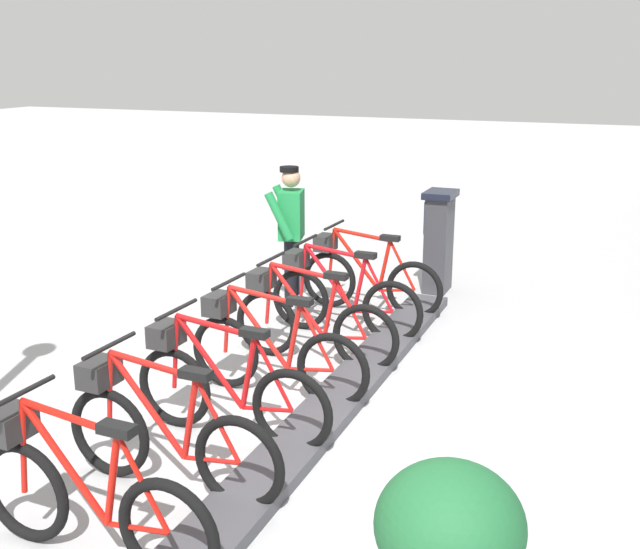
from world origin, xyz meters
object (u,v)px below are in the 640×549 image
at_px(bike_docked_6, 82,494).
at_px(planter_bush, 449,544).
at_px(payment_kiosk, 439,240).
at_px(bike_docked_5, 162,433).
at_px(bike_docked_3, 270,350).
at_px(worker_near_rack, 291,231).
at_px(bike_docked_1, 339,296).
at_px(bike_docked_4, 222,386).
at_px(bike_docked_0, 365,276).
at_px(bike_docked_2, 308,320).

bearing_deg(bike_docked_6, planter_bush, -175.41).
bearing_deg(payment_kiosk, bike_docked_5, 83.91).
bearing_deg(bike_docked_5, bike_docked_3, -90.00).
relative_size(bike_docked_6, worker_near_rack, 1.04).
height_order(bike_docked_1, worker_near_rack, worker_near_rack).
distance_m(payment_kiosk, planter_bush, 6.23).
bearing_deg(bike_docked_6, bike_docked_4, -90.00).
height_order(payment_kiosk, bike_docked_6, payment_kiosk).
relative_size(bike_docked_5, worker_near_rack, 1.04).
bearing_deg(planter_bush, bike_docked_5, -17.42).
bearing_deg(bike_docked_6, bike_docked_0, -90.00).
bearing_deg(payment_kiosk, bike_docked_4, 82.79).
bearing_deg(bike_docked_5, bike_docked_6, 90.00).
height_order(bike_docked_2, bike_docked_3, same).
height_order(bike_docked_6, planter_bush, bike_docked_6).
xyz_separation_m(bike_docked_4, bike_docked_5, (0.00, 0.84, 0.00)).
bearing_deg(bike_docked_0, payment_kiosk, -116.47).
relative_size(bike_docked_1, bike_docked_6, 1.00).
relative_size(worker_near_rack, planter_bush, 1.71).
bearing_deg(bike_docked_5, worker_near_rack, -77.68).
xyz_separation_m(bike_docked_3, bike_docked_6, (0.00, 2.53, 0.00)).
xyz_separation_m(bike_docked_5, planter_bush, (-2.14, 0.67, 0.11)).
bearing_deg(payment_kiosk, bike_docked_0, 63.53).
bearing_deg(bike_docked_0, bike_docked_4, 90.00).
bearing_deg(payment_kiosk, worker_near_rack, 39.65).
height_order(bike_docked_1, bike_docked_5, same).
height_order(payment_kiosk, bike_docked_3, payment_kiosk).
relative_size(bike_docked_4, bike_docked_5, 1.00).
distance_m(bike_docked_0, bike_docked_1, 0.84).
xyz_separation_m(bike_docked_5, worker_near_rack, (0.90, -4.14, 0.48)).
relative_size(payment_kiosk, worker_near_rack, 0.77).
height_order(bike_docked_5, bike_docked_6, same).
bearing_deg(bike_docked_1, bike_docked_3, 90.00).
height_order(bike_docked_0, bike_docked_6, same).
distance_m(bike_docked_1, bike_docked_5, 3.37).
relative_size(payment_kiosk, bike_docked_2, 0.74).
xyz_separation_m(bike_docked_1, worker_near_rack, (0.90, -0.77, 0.48)).
xyz_separation_m(bike_docked_6, planter_bush, (-2.14, -0.17, 0.11)).
height_order(payment_kiosk, planter_bush, payment_kiosk).
bearing_deg(bike_docked_0, worker_near_rack, 4.73).
bearing_deg(bike_docked_6, bike_docked_5, -90.00).
xyz_separation_m(payment_kiosk, planter_bush, (-1.57, 6.03, -0.12)).
distance_m(bike_docked_3, bike_docked_5, 1.68).
xyz_separation_m(payment_kiosk, bike_docked_6, (0.57, 6.20, -0.24)).
xyz_separation_m(bike_docked_1, bike_docked_2, (0.00, 0.84, 0.00)).
relative_size(payment_kiosk, bike_docked_0, 0.74).
distance_m(bike_docked_5, planter_bush, 2.24).
height_order(bike_docked_3, worker_near_rack, worker_near_rack).
height_order(bike_docked_0, worker_near_rack, worker_near_rack).
xyz_separation_m(payment_kiosk, bike_docked_3, (0.57, 3.68, -0.24)).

